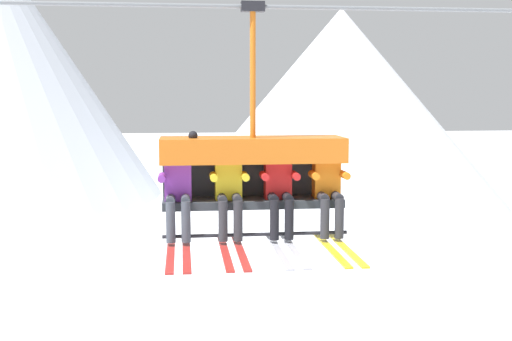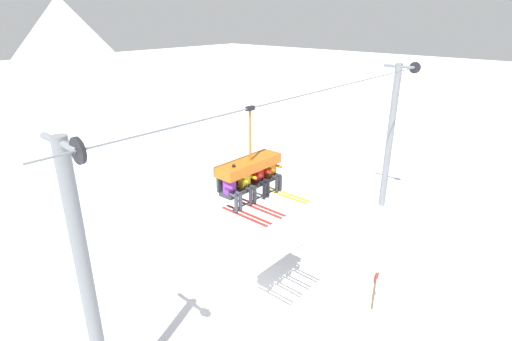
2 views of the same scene
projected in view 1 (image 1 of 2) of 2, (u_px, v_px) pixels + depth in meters
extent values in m
cone|color=white|center=(340.00, 107.00, 39.20)|extent=(20.19, 20.19, 11.83)
cube|color=#33383D|center=(253.00, 203.00, 7.87)|extent=(2.20, 0.48, 0.10)
cube|color=#33383D|center=(250.00, 177.00, 8.12)|extent=(2.20, 0.08, 0.45)
cube|color=#D16619|center=(252.00, 149.00, 7.85)|extent=(2.25, 0.68, 0.30)
cylinder|color=black|center=(256.00, 234.00, 7.60)|extent=(2.20, 0.04, 0.04)
cylinder|color=#D16619|center=(253.00, 75.00, 7.69)|extent=(0.07, 0.07, 1.51)
cube|color=black|center=(253.00, 7.00, 7.59)|extent=(0.28, 0.12, 0.12)
cube|color=purple|center=(178.00, 179.00, 7.71)|extent=(0.32, 0.22, 0.52)
sphere|color=silver|center=(177.00, 149.00, 7.67)|extent=(0.22, 0.22, 0.22)
ellipsoid|color=black|center=(177.00, 150.00, 7.57)|extent=(0.17, 0.04, 0.08)
cylinder|color=#3D424C|center=(171.00, 199.00, 7.56)|extent=(0.11, 0.34, 0.11)
cylinder|color=#3D424C|center=(186.00, 199.00, 7.58)|extent=(0.11, 0.34, 0.11)
cylinder|color=#3D424C|center=(171.00, 222.00, 7.42)|extent=(0.11, 0.11, 0.48)
cylinder|color=#3D424C|center=(186.00, 222.00, 7.44)|extent=(0.11, 0.11, 0.48)
cube|color=#B22823|center=(171.00, 253.00, 7.16)|extent=(0.09, 1.70, 0.02)
cube|color=#B22823|center=(186.00, 253.00, 7.19)|extent=(0.09, 1.70, 0.02)
cylinder|color=purple|center=(162.00, 177.00, 7.54)|extent=(0.09, 0.30, 0.09)
cylinder|color=purple|center=(193.00, 150.00, 7.69)|extent=(0.09, 0.09, 0.30)
sphere|color=black|center=(193.00, 136.00, 7.67)|extent=(0.11, 0.11, 0.11)
cube|color=yellow|center=(228.00, 178.00, 7.78)|extent=(0.32, 0.22, 0.52)
sphere|color=black|center=(228.00, 149.00, 7.74)|extent=(0.22, 0.22, 0.22)
ellipsoid|color=black|center=(229.00, 149.00, 7.64)|extent=(0.17, 0.04, 0.08)
cylinder|color=#2D2D33|center=(222.00, 198.00, 7.63)|extent=(0.11, 0.34, 0.11)
cylinder|color=#2D2D33|center=(237.00, 198.00, 7.65)|extent=(0.11, 0.34, 0.11)
cylinder|color=#2D2D33|center=(223.00, 221.00, 7.49)|extent=(0.11, 0.11, 0.48)
cylinder|color=#2D2D33|center=(238.00, 221.00, 7.51)|extent=(0.11, 0.11, 0.48)
cube|color=#B22823|center=(225.00, 251.00, 7.23)|extent=(0.09, 1.70, 0.02)
cube|color=#B22823|center=(240.00, 251.00, 7.25)|extent=(0.09, 1.70, 0.02)
cylinder|color=yellow|center=(213.00, 177.00, 7.61)|extent=(0.09, 0.30, 0.09)
cylinder|color=yellow|center=(245.00, 176.00, 7.65)|extent=(0.09, 0.30, 0.09)
cube|color=red|center=(278.00, 177.00, 7.85)|extent=(0.32, 0.22, 0.52)
sphere|color=maroon|center=(278.00, 148.00, 7.81)|extent=(0.22, 0.22, 0.22)
ellipsoid|color=black|center=(279.00, 149.00, 7.71)|extent=(0.17, 0.04, 0.08)
cylinder|color=black|center=(272.00, 197.00, 7.70)|extent=(0.11, 0.34, 0.11)
cylinder|color=black|center=(287.00, 197.00, 7.72)|extent=(0.11, 0.34, 0.11)
cylinder|color=black|center=(274.00, 220.00, 7.56)|extent=(0.11, 0.11, 0.48)
cylinder|color=black|center=(289.00, 220.00, 7.58)|extent=(0.11, 0.11, 0.48)
cube|color=#B2B2BC|center=(278.00, 250.00, 7.30)|extent=(0.09, 1.70, 0.02)
cube|color=#B2B2BC|center=(293.00, 250.00, 7.32)|extent=(0.09, 1.70, 0.02)
cylinder|color=red|center=(264.00, 176.00, 7.68)|extent=(0.09, 0.30, 0.09)
cylinder|color=red|center=(295.00, 175.00, 7.72)|extent=(0.09, 0.30, 0.09)
cube|color=orange|center=(326.00, 177.00, 7.92)|extent=(0.32, 0.22, 0.52)
sphere|color=silver|center=(327.00, 148.00, 7.88)|extent=(0.22, 0.22, 0.22)
ellipsoid|color=black|center=(328.00, 148.00, 7.78)|extent=(0.17, 0.04, 0.08)
cylinder|color=#2D2D33|center=(322.00, 197.00, 7.77)|extent=(0.11, 0.34, 0.11)
cylinder|color=#2D2D33|center=(336.00, 196.00, 7.79)|extent=(0.11, 0.34, 0.11)
cylinder|color=#2D2D33|center=(325.00, 219.00, 7.63)|extent=(0.11, 0.11, 0.48)
cylinder|color=#2D2D33|center=(339.00, 218.00, 7.65)|extent=(0.11, 0.11, 0.48)
cube|color=gold|center=(330.00, 248.00, 7.37)|extent=(0.09, 1.70, 0.02)
cube|color=gold|center=(345.00, 248.00, 7.39)|extent=(0.09, 1.70, 0.02)
cylinder|color=orange|center=(314.00, 175.00, 7.75)|extent=(0.09, 0.30, 0.09)
cylinder|color=orange|center=(344.00, 175.00, 7.79)|extent=(0.09, 0.30, 0.09)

